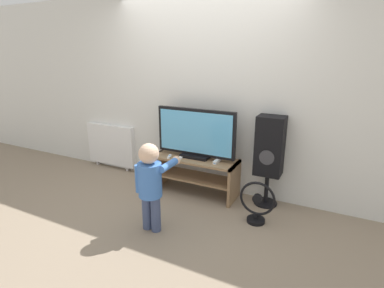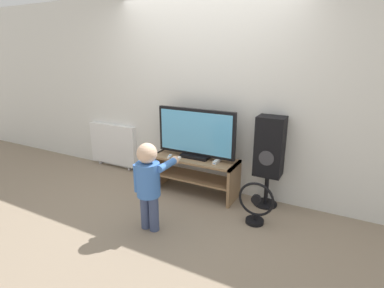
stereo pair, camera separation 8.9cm
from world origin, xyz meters
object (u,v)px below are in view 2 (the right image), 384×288
Objects in this scene: television at (196,134)px; game_console at (217,161)px; floor_fan at (256,205)px; speaker_tower at (270,149)px; child at (149,180)px; remote_primary at (170,156)px; radiator at (113,144)px.

television is 0.44m from game_console.
game_console is 0.41× the size of floor_fan.
game_console reaches higher than floor_fan.
speaker_tower reaches higher than game_console.
child reaches higher than floor_fan.
remote_primary is 1.37m from radiator.
floor_fan is at bearing -10.25° from remote_primary.
television is 0.46m from remote_primary.
speaker_tower is (0.93, 0.10, -0.09)m from television.
remote_primary is at bearing -170.02° from game_console.
child is at bearing -90.92° from television.
floor_fan is at bearing -12.72° from radiator.
game_console is 0.23× the size of radiator.
remote_primary is at bearing -15.03° from radiator.
child is at bearing -109.50° from game_console.
radiator is at bearing 177.67° from speaker_tower.
radiator reaches higher than floor_fan.
television is at bearing -7.03° from radiator.
remote_primary is 0.28× the size of floor_fan.
game_console is at bearing 151.19° from floor_fan.
game_console is at bearing 70.50° from child.
television reaches higher than game_console.
radiator is (-1.95, 0.24, -0.13)m from game_console.
game_console is at bearing -167.33° from speaker_tower.
speaker_tower reaches higher than floor_fan.
child reaches higher than radiator.
radiator is (-2.56, 0.58, 0.17)m from floor_fan.
floor_fan is (1.25, -0.23, -0.29)m from remote_primary.
floor_fan is at bearing -21.92° from television.
remote_primary is (-0.31, -0.15, -0.31)m from television.
remote_primary is 0.91m from child.
floor_fan is 0.54× the size of radiator.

